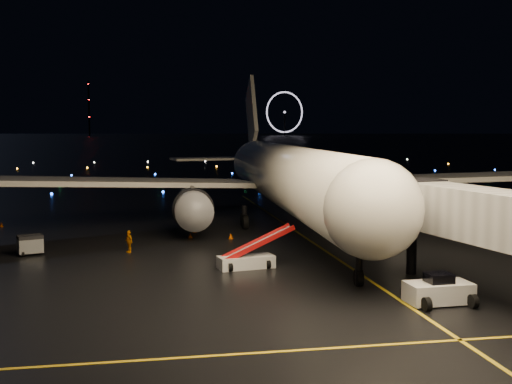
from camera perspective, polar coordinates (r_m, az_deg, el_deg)
ground at (r=337.52m, az=-9.85°, el=3.99°), size 2000.00×2000.00×0.00m
lane_centre at (r=55.35m, az=5.44°, el=-4.73°), size 0.25×80.00×0.02m
lane_cross at (r=29.24m, az=-14.38°, el=-14.56°), size 60.00×0.25×0.02m
airliner at (r=66.21m, az=2.45°, el=4.50°), size 62.88×59.96×17.21m
pushback_tug at (r=38.55m, az=15.92°, el=-8.25°), size 3.79×2.09×1.77m
belt_loader at (r=46.09m, az=-0.90°, el=-5.05°), size 6.05×2.55×2.84m
crew_c at (r=52.85m, az=-11.23°, el=-4.34°), size 0.87×1.14×1.80m
safety_cone_0 at (r=58.27m, az=-2.26°, el=-3.93°), size 0.48×0.48×0.50m
safety_cone_1 at (r=61.86m, az=-5.48°, el=-3.40°), size 0.47×0.47×0.48m
safety_cone_2 at (r=58.93m, az=-5.86°, el=-3.86°), size 0.51×0.51×0.49m
safety_cone_3 at (r=70.04m, az=-21.70°, el=-2.71°), size 0.51×0.51×0.47m
ferris_wheel at (r=776.99m, az=2.56°, el=6.96°), size 49.33×16.80×52.00m
radio_mast at (r=779.77m, az=-14.63°, el=7.21°), size 1.80×1.80×64.00m
taxiway_lights at (r=143.73m, az=-9.16°, el=1.76°), size 164.00×92.00×0.36m
baggage_cart_0 at (r=53.97m, az=-19.44°, el=-4.47°), size 2.17×1.82×1.57m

